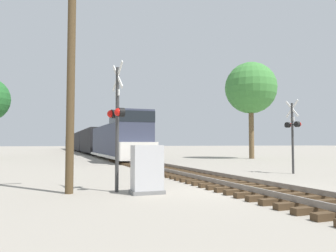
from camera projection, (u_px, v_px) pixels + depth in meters
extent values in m
plane|color=gray|center=(244.00, 189.00, 11.35)|extent=(400.00, 400.00, 0.00)
cube|color=#42301E|center=(318.00, 203.00, 8.26)|extent=(2.60, 0.22, 0.16)
cube|color=#42301E|center=(301.00, 200.00, 8.82)|extent=(2.60, 0.22, 0.16)
cube|color=#42301E|center=(286.00, 196.00, 9.39)|extent=(2.60, 0.22, 0.16)
cube|color=#42301E|center=(272.00, 193.00, 9.95)|extent=(2.60, 0.22, 0.16)
cube|color=#42301E|center=(260.00, 191.00, 10.51)|extent=(2.60, 0.22, 0.16)
cube|color=#42301E|center=(249.00, 188.00, 11.08)|extent=(2.60, 0.22, 0.16)
cube|color=#42301E|center=(240.00, 186.00, 11.64)|extent=(2.60, 0.22, 0.16)
cube|color=#42301E|center=(231.00, 184.00, 12.20)|extent=(2.60, 0.22, 0.16)
cube|color=#42301E|center=(223.00, 182.00, 12.76)|extent=(2.60, 0.22, 0.16)
cube|color=#42301E|center=(215.00, 181.00, 13.33)|extent=(2.60, 0.22, 0.16)
cube|color=#42301E|center=(209.00, 179.00, 13.89)|extent=(2.60, 0.22, 0.16)
cube|color=#42301E|center=(202.00, 178.00, 14.45)|extent=(2.60, 0.22, 0.16)
cube|color=#42301E|center=(197.00, 176.00, 15.01)|extent=(2.60, 0.22, 0.16)
cube|color=#42301E|center=(191.00, 175.00, 15.58)|extent=(2.60, 0.22, 0.16)
cube|color=#42301E|center=(186.00, 174.00, 16.14)|extent=(2.60, 0.22, 0.16)
cube|color=#42301E|center=(182.00, 173.00, 16.70)|extent=(2.60, 0.22, 0.16)
cube|color=#42301E|center=(177.00, 172.00, 17.26)|extent=(2.60, 0.22, 0.16)
cube|color=#42301E|center=(173.00, 171.00, 17.83)|extent=(2.60, 0.22, 0.16)
cube|color=#42301E|center=(169.00, 170.00, 18.39)|extent=(2.60, 0.22, 0.16)
cube|color=#42301E|center=(166.00, 170.00, 18.95)|extent=(2.60, 0.22, 0.16)
cube|color=#42301E|center=(162.00, 169.00, 19.51)|extent=(2.60, 0.22, 0.16)
cube|color=#42301E|center=(159.00, 168.00, 20.08)|extent=(2.60, 0.22, 0.16)
cube|color=#42301E|center=(156.00, 167.00, 20.64)|extent=(2.60, 0.22, 0.16)
cube|color=#42301E|center=(153.00, 167.00, 21.20)|extent=(2.60, 0.22, 0.16)
cube|color=#42301E|center=(151.00, 166.00, 21.77)|extent=(2.60, 0.22, 0.16)
cube|color=#42301E|center=(148.00, 166.00, 22.33)|extent=(2.60, 0.22, 0.16)
cube|color=#42301E|center=(146.00, 165.00, 22.89)|extent=(2.60, 0.22, 0.16)
cube|color=#42301E|center=(143.00, 165.00, 23.45)|extent=(2.60, 0.22, 0.16)
cube|color=#42301E|center=(141.00, 164.00, 24.02)|extent=(2.60, 0.22, 0.16)
cube|color=#42301E|center=(139.00, 164.00, 24.58)|extent=(2.60, 0.22, 0.16)
cube|color=#42301E|center=(137.00, 163.00, 25.14)|extent=(2.60, 0.22, 0.16)
cube|color=#42301E|center=(135.00, 163.00, 25.70)|extent=(2.60, 0.22, 0.16)
cube|color=#42301E|center=(133.00, 162.00, 26.27)|extent=(2.60, 0.22, 0.16)
cube|color=#42301E|center=(131.00, 162.00, 26.83)|extent=(2.60, 0.22, 0.16)
cube|color=#42301E|center=(130.00, 162.00, 27.39)|extent=(2.60, 0.22, 0.16)
cube|color=#42301E|center=(128.00, 161.00, 27.95)|extent=(2.60, 0.22, 0.16)
cube|color=#42301E|center=(126.00, 161.00, 28.52)|extent=(2.60, 0.22, 0.16)
cube|color=#42301E|center=(125.00, 161.00, 29.08)|extent=(2.60, 0.22, 0.16)
cube|color=#42301E|center=(123.00, 160.00, 29.64)|extent=(2.60, 0.22, 0.16)
cube|color=slate|center=(226.00, 183.00, 11.12)|extent=(0.07, 160.00, 0.15)
cube|color=slate|center=(262.00, 182.00, 11.61)|extent=(0.07, 160.00, 0.15)
cube|color=#33384C|center=(112.00, 141.00, 35.18)|extent=(2.50, 12.33, 3.11)
cube|color=#33384C|center=(131.00, 135.00, 27.11)|extent=(2.94, 3.88, 3.99)
cube|color=black|center=(131.00, 118.00, 27.19)|extent=(2.97, 3.91, 0.88)
cube|color=white|center=(137.00, 151.00, 25.22)|extent=(2.94, 1.76, 1.40)
cube|color=white|center=(117.00, 155.00, 32.63)|extent=(3.00, 17.27, 0.24)
cube|color=black|center=(130.00, 157.00, 27.26)|extent=(1.58, 2.20, 1.00)
cube|color=black|center=(107.00, 153.00, 38.00)|extent=(1.58, 2.20, 1.00)
cube|color=black|center=(94.00, 141.00, 49.22)|extent=(2.79, 15.16, 3.42)
cube|color=black|center=(98.00, 152.00, 44.52)|extent=(1.58, 2.20, 0.90)
cube|color=black|center=(90.00, 150.00, 53.76)|extent=(1.58, 2.20, 0.90)
cube|color=black|center=(83.00, 141.00, 64.58)|extent=(2.79, 15.16, 3.42)
cube|color=black|center=(85.00, 150.00, 59.88)|extent=(1.58, 2.20, 0.90)
cube|color=black|center=(81.00, 149.00, 69.12)|extent=(1.58, 2.20, 0.90)
cube|color=black|center=(76.00, 142.00, 79.94)|extent=(2.79, 15.16, 3.42)
cube|color=black|center=(78.00, 148.00, 75.24)|extent=(1.58, 2.20, 0.90)
cube|color=black|center=(75.00, 148.00, 84.48)|extent=(1.58, 2.20, 0.90)
cube|color=black|center=(72.00, 142.00, 95.30)|extent=(2.79, 15.16, 3.42)
cube|color=black|center=(73.00, 148.00, 90.60)|extent=(1.58, 2.20, 0.90)
cube|color=black|center=(71.00, 147.00, 99.84)|extent=(1.58, 2.20, 0.90)
cylinder|color=#333333|center=(117.00, 129.00, 10.84)|extent=(0.12, 0.12, 4.14)
cube|color=white|center=(118.00, 76.00, 10.94)|extent=(0.18, 0.92, 0.93)
cube|color=white|center=(118.00, 76.00, 10.94)|extent=(0.18, 0.92, 0.93)
cube|color=black|center=(117.00, 113.00, 10.87)|extent=(0.20, 0.86, 0.06)
cylinder|color=black|center=(114.00, 114.00, 11.18)|extent=(0.23, 0.32, 0.30)
sphere|color=red|center=(111.00, 114.00, 11.13)|extent=(0.26, 0.26, 0.26)
cylinder|color=black|center=(121.00, 112.00, 10.57)|extent=(0.23, 0.32, 0.30)
sphere|color=red|center=(118.00, 112.00, 10.52)|extent=(0.26, 0.26, 0.26)
cube|color=white|center=(117.00, 93.00, 10.91)|extent=(0.08, 0.32, 0.20)
cylinder|color=#333333|center=(293.00, 138.00, 17.37)|extent=(0.12, 0.12, 3.75)
cube|color=white|center=(292.00, 109.00, 17.45)|extent=(0.06, 0.93, 0.93)
cube|color=white|center=(292.00, 109.00, 17.45)|extent=(0.06, 0.93, 0.93)
cube|color=black|center=(292.00, 125.00, 17.40)|extent=(0.09, 0.86, 0.06)
cylinder|color=black|center=(297.00, 124.00, 17.08)|extent=(0.19, 0.30, 0.30)
sphere|color=red|center=(299.00, 124.00, 17.12)|extent=(0.26, 0.26, 0.26)
cylinder|color=black|center=(288.00, 125.00, 17.73)|extent=(0.19, 0.30, 0.30)
sphere|color=red|center=(289.00, 125.00, 17.77)|extent=(0.26, 0.26, 0.26)
cube|color=white|center=(292.00, 119.00, 17.42)|extent=(0.04, 0.32, 0.20)
cube|color=slate|center=(147.00, 192.00, 10.38)|extent=(1.04, 0.65, 0.12)
cube|color=#BCBCBF|center=(147.00, 167.00, 10.42)|extent=(0.95, 0.59, 1.42)
cylinder|color=#4C3A23|center=(71.00, 81.00, 10.59)|extent=(0.26, 0.26, 7.20)
cylinder|color=brown|center=(251.00, 131.00, 34.61)|extent=(0.53, 0.53, 5.88)
sphere|color=#3D7F38|center=(251.00, 88.00, 34.86)|extent=(5.47, 5.47, 5.47)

